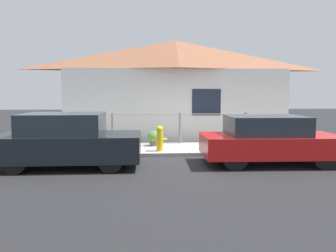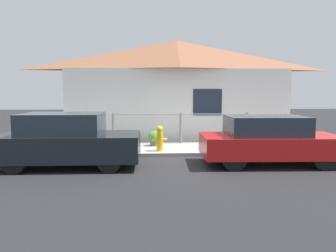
{
  "view_description": "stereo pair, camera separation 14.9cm",
  "coord_description": "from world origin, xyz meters",
  "px_view_note": "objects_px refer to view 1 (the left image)",
  "views": [
    {
      "loc": [
        -1.26,
        -9.62,
        1.89
      ],
      "look_at": [
        -0.56,
        0.3,
        0.9
      ],
      "focal_mm": 35.0,
      "sensor_mm": 36.0,
      "label": 1
    },
    {
      "loc": [
        -1.11,
        -9.63,
        1.89
      ],
      "look_at": [
        -0.56,
        0.3,
        0.9
      ],
      "focal_mm": 35.0,
      "sensor_mm": 36.0,
      "label": 2
    }
  ],
  "objects_px": {
    "fire_hydrant": "(160,138)",
    "potted_plant_near_hydrant": "(154,138)",
    "car_left": "(68,141)",
    "car_right": "(269,140)"
  },
  "relations": [
    {
      "from": "car_right",
      "to": "potted_plant_near_hydrant",
      "type": "distance_m",
      "value": 4.03
    },
    {
      "from": "car_left",
      "to": "car_right",
      "type": "height_order",
      "value": "car_left"
    },
    {
      "from": "car_left",
      "to": "car_right",
      "type": "distance_m",
      "value": 5.28
    },
    {
      "from": "car_right",
      "to": "potted_plant_near_hydrant",
      "type": "xyz_separation_m",
      "value": [
        -3.01,
        2.66,
        -0.28
      ]
    },
    {
      "from": "car_left",
      "to": "fire_hydrant",
      "type": "relative_size",
      "value": 4.6
    },
    {
      "from": "car_left",
      "to": "potted_plant_near_hydrant",
      "type": "height_order",
      "value": "car_left"
    },
    {
      "from": "fire_hydrant",
      "to": "potted_plant_near_hydrant",
      "type": "xyz_separation_m",
      "value": [
        -0.16,
        1.06,
        -0.14
      ]
    },
    {
      "from": "fire_hydrant",
      "to": "car_left",
      "type": "bearing_deg",
      "value": -146.42
    },
    {
      "from": "car_left",
      "to": "car_right",
      "type": "xyz_separation_m",
      "value": [
        5.28,
        0.0,
        -0.03
      ]
    },
    {
      "from": "car_left",
      "to": "fire_hydrant",
      "type": "height_order",
      "value": "car_left"
    }
  ]
}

